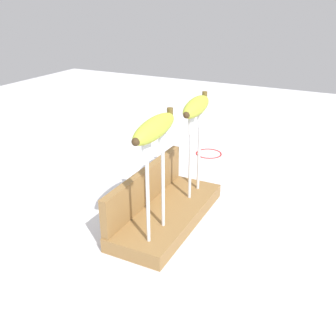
% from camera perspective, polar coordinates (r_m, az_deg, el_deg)
% --- Properties ---
extents(ground_plane, '(3.00, 3.00, 0.00)m').
position_cam_1_polar(ground_plane, '(0.88, 0.00, -7.89)').
color(ground_plane, silver).
extents(wooden_board, '(0.33, 0.13, 0.03)m').
position_cam_1_polar(wooden_board, '(0.87, 0.00, -7.00)').
color(wooden_board, olive).
rests_on(wooden_board, ground).
extents(board_backstop, '(0.32, 0.02, 0.08)m').
position_cam_1_polar(board_backstop, '(0.86, -3.44, -2.78)').
color(board_backstop, olive).
rests_on(board_backstop, wooden_board).
extents(fork_stand_left, '(0.09, 0.01, 0.20)m').
position_cam_1_polar(fork_stand_left, '(0.72, -1.89, -1.65)').
color(fork_stand_left, silver).
rests_on(fork_stand_left, wooden_board).
extents(fork_stand_right, '(0.08, 0.01, 0.20)m').
position_cam_1_polar(fork_stand_right, '(0.88, 4.06, 3.02)').
color(fork_stand_right, silver).
rests_on(fork_stand_right, wooden_board).
extents(banana_raised_left, '(0.16, 0.05, 0.04)m').
position_cam_1_polar(banana_raised_left, '(0.68, -2.01, 6.01)').
color(banana_raised_left, '#B2C138').
rests_on(banana_raised_left, fork_stand_left).
extents(banana_raised_right, '(0.16, 0.06, 0.04)m').
position_cam_1_polar(banana_raised_right, '(0.85, 4.25, 9.19)').
color(banana_raised_right, '#B2C138').
rests_on(banana_raised_right, fork_stand_right).
extents(fork_fallen_near, '(0.12, 0.15, 0.01)m').
position_cam_1_polar(fork_fallen_near, '(0.79, -23.73, -13.95)').
color(fork_fallen_near, silver).
rests_on(fork_fallen_near, ground).
extents(wire_coil, '(0.08, 0.08, 0.00)m').
position_cam_1_polar(wire_coil, '(1.24, 6.12, 2.23)').
color(wire_coil, red).
rests_on(wire_coil, ground).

